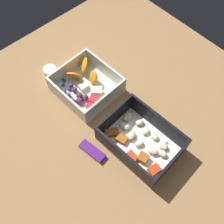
% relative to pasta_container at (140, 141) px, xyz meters
% --- Properties ---
extents(table_surface, '(0.80, 0.80, 0.02)m').
position_rel_pasta_container_xyz_m(table_surface, '(0.11, -0.02, -0.03)').
color(table_surface, '#9E7547').
rests_on(table_surface, ground).
extents(pasta_container, '(0.19, 0.15, 0.06)m').
position_rel_pasta_container_xyz_m(pasta_container, '(0.00, 0.00, 0.00)').
color(pasta_container, white).
rests_on(pasta_container, table_surface).
extents(fruit_bowl, '(0.17, 0.16, 0.06)m').
position_rel_pasta_container_xyz_m(fruit_bowl, '(0.22, -0.01, -0.00)').
color(fruit_bowl, silver).
rests_on(fruit_bowl, table_surface).
extents(candy_bar, '(0.07, 0.03, 0.01)m').
position_rel_pasta_container_xyz_m(candy_bar, '(0.06, 0.10, -0.01)').
color(candy_bar, '#51197A').
rests_on(candy_bar, table_surface).
extents(paper_cup_liner, '(0.04, 0.04, 0.02)m').
position_rel_pasta_container_xyz_m(paper_cup_liner, '(0.34, 0.03, -0.01)').
color(paper_cup_liner, white).
rests_on(paper_cup_liner, table_surface).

